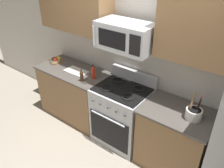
{
  "coord_description": "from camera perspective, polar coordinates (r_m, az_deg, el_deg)",
  "views": [
    {
      "loc": [
        1.55,
        -1.64,
        2.64
      ],
      "look_at": [
        -0.09,
        0.5,
        1.03
      ],
      "focal_mm": 36.95,
      "sensor_mm": 36.0,
      "label": 1
    }
  ],
  "objects": [
    {
      "name": "upper_cabinets_right",
      "position": [
        2.64,
        21.02,
        13.27
      ],
      "size": [
        0.88,
        0.34,
        0.8
      ],
      "color": "olive"
    },
    {
      "name": "bottle_soy",
      "position": [
        3.44,
        -7.55,
        2.03
      ],
      "size": [
        0.05,
        0.05,
        0.19
      ],
      "color": "#382314",
      "rests_on": "counter_left"
    },
    {
      "name": "counter_left",
      "position": [
        4.06,
        -9.24,
        -2.17
      ],
      "size": [
        1.24,
        0.64,
        0.91
      ],
      "color": "olive",
      "rests_on": "ground"
    },
    {
      "name": "microwave",
      "position": [
        2.93,
        3.36,
        11.77
      ],
      "size": [
        0.73,
        0.44,
        0.35
      ],
      "color": "#B2B5BA"
    },
    {
      "name": "utensil_crock",
      "position": [
        2.85,
        19.56,
        -6.85
      ],
      "size": [
        0.19,
        0.19,
        0.33
      ],
      "color": "white",
      "rests_on": "counter_right"
    },
    {
      "name": "ground_plane",
      "position": [
        3.47,
        -4.07,
        -18.76
      ],
      "size": [
        16.0,
        16.0,
        0.0
      ],
      "primitive_type": "plane",
      "color": "gray"
    },
    {
      "name": "counter_right",
      "position": [
        3.23,
        14.97,
        -13.04
      ],
      "size": [
        0.89,
        0.64,
        0.91
      ],
      "color": "olive",
      "rests_on": "ground"
    },
    {
      "name": "bottle_hot_sauce",
      "position": [
        3.49,
        -4.65,
        2.97
      ],
      "size": [
        0.06,
        0.06,
        0.23
      ],
      "color": "red",
      "rests_on": "counter_left"
    },
    {
      "name": "range_oven",
      "position": [
        3.5,
        2.49,
        -7.44
      ],
      "size": [
        0.76,
        0.68,
        1.09
      ],
      "color": "#B2B5BA",
      "rests_on": "ground"
    },
    {
      "name": "wall_back",
      "position": [
        3.36,
        6.68,
        7.1
      ],
      "size": [
        8.0,
        0.1,
        2.6
      ],
      "primitive_type": "cube",
      "color": "beige",
      "rests_on": "ground"
    },
    {
      "name": "upper_cabinets_left",
      "position": [
        3.61,
        -9.3,
        19.15
      ],
      "size": [
        1.23,
        0.34,
        0.8
      ],
      "color": "olive"
    },
    {
      "name": "fruit_basket",
      "position": [
        4.11,
        -13.54,
        5.76
      ],
      "size": [
        0.21,
        0.21,
        0.1
      ],
      "color": "brown",
      "rests_on": "counter_left"
    },
    {
      "name": "cutting_board",
      "position": [
        3.75,
        -8.84,
        3.11
      ],
      "size": [
        0.38,
        0.22,
        0.02
      ],
      "primitive_type": "cube",
      "rotation": [
        0.0,
        0.0,
        0.01
      ],
      "color": "silver",
      "rests_on": "counter_left"
    }
  ]
}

